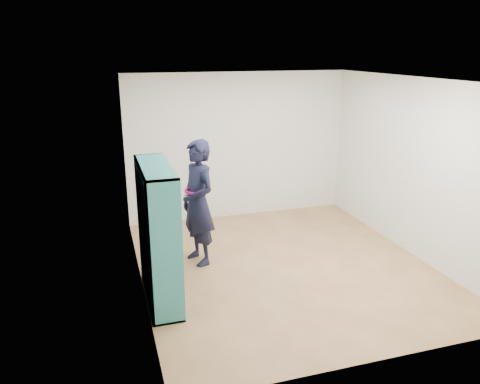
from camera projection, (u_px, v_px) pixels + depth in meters
name	position (u px, v px, depth m)	size (l,w,h in m)	color
floor	(284.00, 266.00, 6.70)	(4.50, 4.50, 0.00)	brown
ceiling	(290.00, 80.00, 5.93)	(4.50, 4.50, 0.00)	white
wall_left	(136.00, 191.00, 5.75)	(0.02, 4.50, 2.60)	silver
wall_right	(413.00, 168.00, 6.87)	(0.02, 4.50, 2.60)	silver
wall_back	(239.00, 146.00, 8.37)	(4.00, 0.02, 2.60)	silver
wall_front	(382.00, 242.00, 4.26)	(4.00, 0.02, 2.60)	silver
bookshelf	(156.00, 236.00, 5.59)	(0.37, 1.28, 1.70)	teal
person	(198.00, 203.00, 6.58)	(0.61, 0.76, 1.80)	black
smartphone	(186.00, 195.00, 6.54)	(0.05, 0.10, 0.14)	silver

